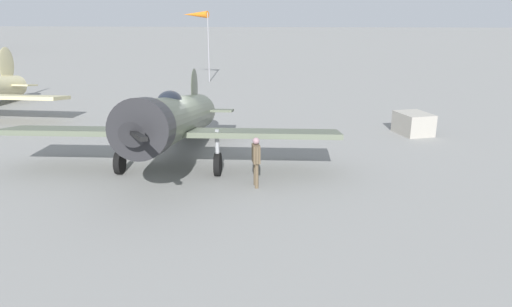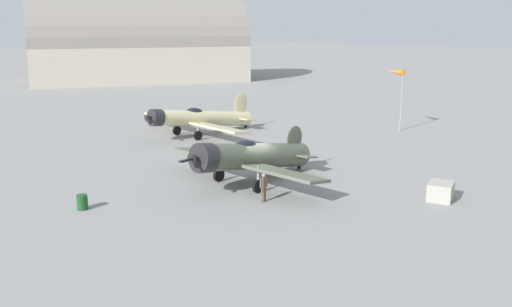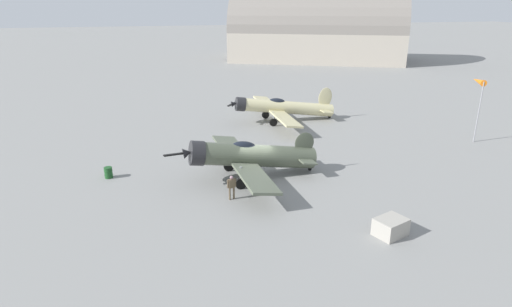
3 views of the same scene
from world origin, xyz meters
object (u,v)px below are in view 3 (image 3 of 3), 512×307
at_px(ground_crew_mechanic, 232,185).
at_px(equipment_crate, 391,227).
at_px(fuel_drum, 108,173).
at_px(airplane_foreground, 249,156).
at_px(airplane_mid_apron, 282,107).
at_px(windsock_mast, 478,83).

height_order(ground_crew_mechanic, equipment_crate, ground_crew_mechanic).
xyz_separation_m(ground_crew_mechanic, fuel_drum, (7.87, -5.64, -0.58)).
distance_m(equipment_crate, fuel_drum, 19.53).
height_order(airplane_foreground, fuel_drum, airplane_foreground).
bearing_deg(airplane_foreground, fuel_drum, -17.21).
bearing_deg(airplane_mid_apron, fuel_drum, 35.52).
distance_m(airplane_foreground, airplane_mid_apron, 15.56).
bearing_deg(fuel_drum, ground_crew_mechanic, 144.40).
bearing_deg(fuel_drum, airplane_mid_apron, -145.29).
xyz_separation_m(airplane_mid_apron, fuel_drum, (16.58, 11.49, -1.11)).
bearing_deg(fuel_drum, windsock_mast, -177.12).
relative_size(ground_crew_mechanic, equipment_crate, 0.82).
relative_size(airplane_foreground, fuel_drum, 14.56).
relative_size(fuel_drum, windsock_mast, 0.14).
bearing_deg(equipment_crate, airplane_foreground, -60.04).
bearing_deg(airplane_foreground, equipment_crate, 117.10).
bearing_deg(airplane_mid_apron, windsock_mast, 147.46).
xyz_separation_m(airplane_mid_apron, windsock_mast, (-15.03, 9.89, 3.58)).
bearing_deg(airplane_foreground, ground_crew_mechanic, 56.04).
distance_m(airplane_foreground, windsock_mast, 22.49).
xyz_separation_m(airplane_foreground, equipment_crate, (-5.55, 9.62, -1.19)).
relative_size(airplane_mid_apron, fuel_drum, 16.46).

